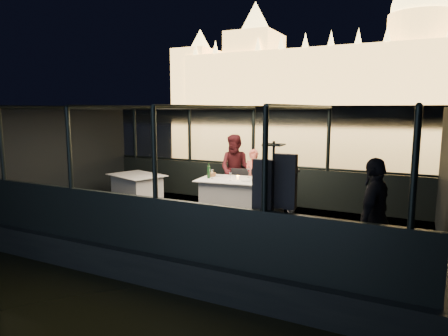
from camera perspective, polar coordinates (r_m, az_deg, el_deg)
The scene contains 30 objects.
river_water at distance 87.08m, azimuth 24.08°, elevation 5.89°, with size 500.00×500.00×0.00m, color black.
boat_hull at distance 8.33m, azimuth -1.24°, elevation -10.98°, with size 8.60×4.40×1.00m, color black.
boat_deck at distance 8.18m, azimuth -1.26°, elevation -7.80°, with size 8.00×4.00×0.04m, color black.
gunwale_port at distance 9.84m, azimuth 4.14°, elevation -2.23°, with size 8.00×0.08×0.90m, color black.
gunwale_starboard at distance 6.42m, azimuth -9.66°, elevation -8.15°, with size 8.00×0.08×0.90m, color black.
cabin_glass_port at distance 9.69m, azimuth 4.22°, elevation 4.46°, with size 8.00×0.02×1.40m, color #99B2B2, non-canonical shape.
cabin_glass_starboard at distance 6.19m, azimuth -9.92°, elevation 2.11°, with size 8.00×0.02×1.40m, color #99B2B2, non-canonical shape.
cabin_roof_glass at distance 7.85m, azimuth -1.31°, elevation 8.67°, with size 8.00×4.00×0.02m, color #99B2B2, non-canonical shape.
end_wall_fore at distance 10.40m, azimuth -21.22°, elevation 1.69°, with size 0.02×4.00×2.30m, color black, non-canonical shape.
end_wall_aft at distance 7.06m, azimuth 28.88°, elevation -1.74°, with size 0.02×4.00×2.30m, color black, non-canonical shape.
canopy_ribs at distance 7.93m, azimuth -1.28°, elevation 0.33°, with size 8.00×4.00×2.30m, color black, non-canonical shape.
embankment at distance 216.99m, azimuth 25.61°, elevation 7.15°, with size 400.00×140.00×6.00m, color #423D33.
parliament_building at distance 183.87m, azimuth 25.99°, elevation 15.82°, with size 220.00×32.00×60.00m, color #F2D18C, non-canonical shape.
dining_table_central at distance 8.71m, azimuth 1.23°, elevation -4.06°, with size 1.45×1.05×0.77m, color silver.
dining_table_aft at distance 9.95m, azimuth -12.33°, elevation -2.67°, with size 1.30×0.94×0.69m, color silver.
chair_port_left at distance 9.27m, azimuth 1.79°, elevation -2.87°, with size 0.41×0.41×0.87m, color black.
chair_port_right at distance 9.09m, azimuth 4.72°, elevation -3.13°, with size 0.41×0.41×0.88m, color black.
coat_stand at distance 5.68m, azimuth 6.96°, elevation -5.56°, with size 0.51×0.41×1.83m, color black, non-canonical shape.
person_woman_coral at distance 9.36m, azimuth 4.24°, elevation -0.92°, with size 0.48×0.32×1.34m, color #F16D57.
person_man_maroon at distance 9.56m, azimuth 1.69°, elevation -0.70°, with size 0.80×0.62×1.67m, color #401217.
passenger_stripe at distance 6.18m, azimuth 8.09°, elevation -4.91°, with size 1.01×0.57×1.56m, color silver.
passenger_dark at distance 5.84m, azimuth 20.64°, elevation -6.16°, with size 0.96×0.40×1.63m, color black.
wine_bottle at distance 8.73m, azimuth -2.19°, elevation -0.49°, with size 0.07×0.07×0.33m, color #123317.
bread_basket at distance 8.99m, azimuth -1.80°, elevation -0.94°, with size 0.20×0.20×0.08m, color brown.
amber_candle at distance 8.61m, azimuth 1.98°, elevation -1.35°, with size 0.06×0.06×0.08m, color gold.
plate_near at distance 8.42m, azimuth 3.22°, elevation -1.80°, with size 0.24×0.24×0.01m, color silver.
plate_far at distance 9.05m, azimuth -0.83°, elevation -1.08°, with size 0.23×0.23×0.01m, color silver.
wine_glass_white at distance 8.67m, azimuth -1.73°, elevation -0.92°, with size 0.07×0.07×0.19m, color silver, non-canonical shape.
wine_glass_red at distance 8.79m, azimuth 3.53°, elevation -0.80°, with size 0.07×0.07×0.20m, color white, non-canonical shape.
wine_glass_empty at distance 8.41m, azimuth 0.91°, elevation -1.21°, with size 0.06×0.06×0.17m, color white, non-canonical shape.
Camera 1 is at (3.65, -6.96, 2.77)m, focal length 32.00 mm.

